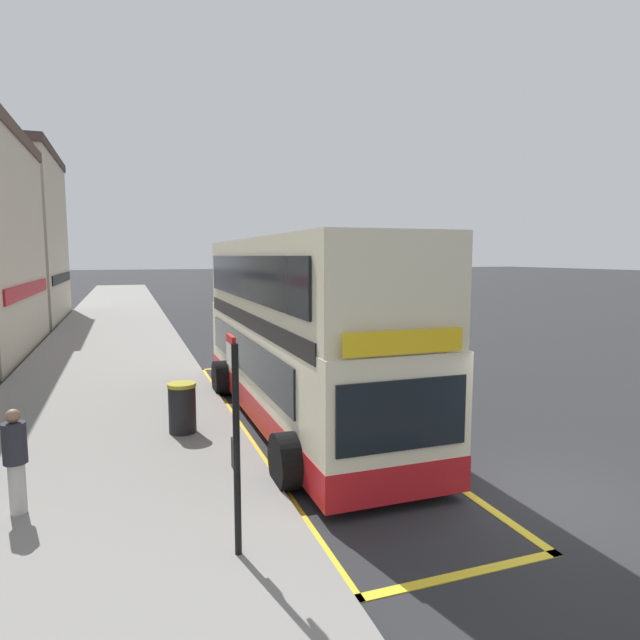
{
  "coord_description": "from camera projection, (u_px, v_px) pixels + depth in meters",
  "views": [
    {
      "loc": [
        -6.32,
        -6.92,
        4.0
      ],
      "look_at": [
        -1.63,
        6.24,
        2.35
      ],
      "focal_mm": 30.52,
      "sensor_mm": 36.0,
      "label": 1
    }
  ],
  "objects": [
    {
      "name": "parked_car_navy_distant",
      "position": [
        243.0,
        287.0,
        56.09
      ],
      "size": [
        2.09,
        4.2,
        1.62
      ],
      "rotation": [
        0.0,
        0.0,
        3.13
      ],
      "color": "navy",
      "rests_on": "ground"
    },
    {
      "name": "ground_plane",
      "position": [
        221.0,
        312.0,
        38.99
      ],
      "size": [
        260.0,
        260.0,
        0.0
      ],
      "primitive_type": "plane",
      "color": "#28282B"
    },
    {
      "name": "double_decker_bus",
      "position": [
        298.0,
        336.0,
        13.17
      ],
      "size": [
        3.23,
        10.74,
        4.4
      ],
      "color": "beige",
      "rests_on": "ground"
    },
    {
      "name": "pavement_near",
      "position": [
        117.0,
        314.0,
        36.65
      ],
      "size": [
        6.0,
        76.0,
        0.14
      ],
      "primitive_type": "cube",
      "color": "gray",
      "rests_on": "ground"
    },
    {
      "name": "bus_bay_markings",
      "position": [
        300.0,
        421.0,
        13.25
      ],
      "size": [
        3.06,
        13.85,
        0.01
      ],
      "color": "yellow",
      "rests_on": "ground"
    },
    {
      "name": "bus_stop_sign",
      "position": [
        235.0,
        429.0,
        6.96
      ],
      "size": [
        0.09,
        0.51,
        2.84
      ],
      "color": "black",
      "rests_on": "pavement_near"
    },
    {
      "name": "litter_bin",
      "position": [
        182.0,
        408.0,
        11.9
      ],
      "size": [
        0.62,
        0.62,
        1.1
      ],
      "color": "black",
      "rests_on": "pavement_near"
    },
    {
      "name": "pedestrian_waiting_near_sign",
      "position": [
        15.0,
        457.0,
        8.1
      ],
      "size": [
        0.34,
        0.34,
        1.61
      ],
      "color": "#B7B2AD",
      "rests_on": "pavement_near"
    },
    {
      "name": "parked_car_black_across",
      "position": [
        268.0,
        295.0,
        44.41
      ],
      "size": [
        2.09,
        4.2,
        1.62
      ],
      "rotation": [
        0.0,
        0.0,
        0.03
      ],
      "color": "black",
      "rests_on": "ground"
    }
  ]
}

